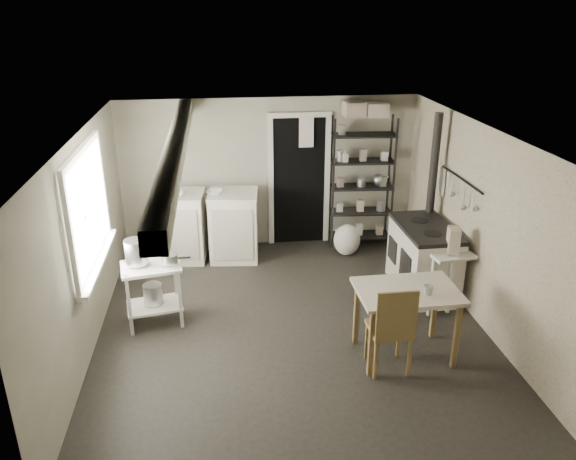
{
  "coord_description": "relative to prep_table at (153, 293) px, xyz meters",
  "views": [
    {
      "loc": [
        -0.77,
        -5.76,
        3.59
      ],
      "look_at": [
        0.0,
        0.3,
        1.1
      ],
      "focal_mm": 35.0,
      "sensor_mm": 36.0,
      "label": 1
    }
  ],
  "objects": [
    {
      "name": "oats_box",
      "position": [
        3.57,
        -0.17,
        0.61
      ],
      "size": [
        0.17,
        0.23,
        0.32
      ],
      "primitive_type": "cube",
      "rotation": [
        0.0,
        0.0,
        -0.21
      ],
      "color": "beige",
      "rests_on": "side_ledge"
    },
    {
      "name": "wall_back",
      "position": [
        1.61,
        2.26,
        0.75
      ],
      "size": [
        4.5,
        0.02,
        2.3
      ],
      "primitive_type": "cube",
      "color": "#9F9B88",
      "rests_on": "ground"
    },
    {
      "name": "ceiling_beam",
      "position": [
        0.41,
        -0.24,
        1.8
      ],
      "size": [
        0.18,
        5.0,
        0.18
      ],
      "primitive_type": null,
      "color": "silver",
      "rests_on": "ceiling"
    },
    {
      "name": "side_ledge",
      "position": [
        3.56,
        -0.22,
        0.03
      ],
      "size": [
        0.56,
        0.36,
        0.8
      ],
      "primitive_type": null,
      "rotation": [
        0.0,
        0.0,
        0.16
      ],
      "color": "silver",
      "rests_on": "ground"
    },
    {
      "name": "wall_front",
      "position": [
        1.61,
        -2.74,
        0.75
      ],
      "size": [
        4.5,
        0.02,
        2.3
      ],
      "primitive_type": "cube",
      "color": "#9F9B88",
      "rests_on": "ground"
    },
    {
      "name": "floor_crock",
      "position": [
        3.02,
        -0.35,
        -0.33
      ],
      "size": [
        0.13,
        0.13,
        0.13
      ],
      "primitive_type": "cylinder",
      "rotation": [
        0.0,
        0.0,
        0.2
      ],
      "color": "silver",
      "rests_on": "ground"
    },
    {
      "name": "wall_left",
      "position": [
        -0.64,
        -0.24,
        0.75
      ],
      "size": [
        0.02,
        5.0,
        2.3
      ],
      "primitive_type": "cube",
      "color": "#9F9B88",
      "rests_on": "ground"
    },
    {
      "name": "utensil_rail",
      "position": [
        3.8,
        0.36,
        1.15
      ],
      "size": [
        0.06,
        1.2,
        0.44
      ],
      "primitive_type": null,
      "color": "silver",
      "rests_on": "wall_right"
    },
    {
      "name": "wallpaper_panel",
      "position": [
        3.85,
        -0.24,
        0.75
      ],
      "size": [
        0.01,
        5.0,
        2.3
      ],
      "primitive_type": null,
      "color": "#B9AF96",
      "rests_on": "wall_right"
    },
    {
      "name": "wall_right",
      "position": [
        3.86,
        -0.24,
        0.75
      ],
      "size": [
        0.02,
        5.0,
        2.3
      ],
      "primitive_type": "cube",
      "color": "#9F9B88",
      "rests_on": "ground"
    },
    {
      "name": "chair",
      "position": [
        2.5,
        -1.21,
        0.08
      ],
      "size": [
        0.42,
        0.44,
        1.0
      ],
      "primitive_type": null,
      "rotation": [
        0.0,
        0.0,
        -0.0
      ],
      "color": "brown",
      "rests_on": "ground"
    },
    {
      "name": "shelf_jar",
      "position": [
        2.72,
        2.03,
        0.97
      ],
      "size": [
        0.1,
        0.1,
        0.19
      ],
      "primitive_type": "imported",
      "rotation": [
        0.0,
        0.0,
        0.17
      ],
      "color": "silver",
      "rests_on": "shelf_rack"
    },
    {
      "name": "prep_table",
      "position": [
        0.0,
        0.0,
        0.0
      ],
      "size": [
        0.75,
        0.59,
        0.77
      ],
      "primitive_type": null,
      "rotation": [
        0.0,
        0.0,
        0.18
      ],
      "color": "silver",
      "rests_on": "ground"
    },
    {
      "name": "storage_box_b",
      "position": [
        3.19,
        2.05,
        1.59
      ],
      "size": [
        0.34,
        0.33,
        0.2
      ],
      "primitive_type": "cube",
      "rotation": [
        0.0,
        0.0,
        -0.15
      ],
      "color": "beige",
      "rests_on": "shelf_rack"
    },
    {
      "name": "floor",
      "position": [
        1.61,
        -0.24,
        -0.4
      ],
      "size": [
        5.0,
        5.0,
        0.0
      ],
      "primitive_type": "plane",
      "color": "black",
      "rests_on": "ground"
    },
    {
      "name": "base_cabinets",
      "position": [
        0.63,
        1.8,
        0.06
      ],
      "size": [
        1.62,
        0.81,
        1.03
      ],
      "primitive_type": null,
      "rotation": [
        0.0,
        0.0,
        -0.09
      ],
      "color": "silver",
      "rests_on": "ground"
    },
    {
      "name": "stockpot",
      "position": [
        -0.15,
        0.02,
        0.54
      ],
      "size": [
        0.34,
        0.34,
        0.28
      ],
      "primitive_type": "cylinder",
      "rotation": [
        0.0,
        0.0,
        -0.38
      ],
      "color": "silver",
      "rests_on": "prep_table"
    },
    {
      "name": "stovepipe",
      "position": [
        3.67,
        0.9,
        1.19
      ],
      "size": [
        0.13,
        0.13,
        1.41
      ],
      "primitive_type": null,
      "rotation": [
        0.0,
        0.0,
        -0.17
      ],
      "color": "black",
      "rests_on": "stove"
    },
    {
      "name": "storage_box_a",
      "position": [
        2.85,
        2.11,
        1.61
      ],
      "size": [
        0.33,
        0.29,
        0.21
      ],
      "primitive_type": "cube",
      "rotation": [
        0.0,
        0.0,
        0.05
      ],
      "color": "beige",
      "rests_on": "shelf_rack"
    },
    {
      "name": "stove",
      "position": [
        3.45,
        0.4,
        0.04
      ],
      "size": [
        0.66,
        1.18,
        0.92
      ],
      "primitive_type": null,
      "rotation": [
        0.0,
        0.0,
        0.01
      ],
      "color": "silver",
      "rests_on": "ground"
    },
    {
      "name": "flour_sack",
      "position": [
        2.71,
        1.64,
        -0.16
      ],
      "size": [
        0.47,
        0.43,
        0.49
      ],
      "primitive_type": "ellipsoid",
      "rotation": [
        0.0,
        0.0,
        0.23
      ],
      "color": "silver",
      "rests_on": "ground"
    },
    {
      "name": "saucepan",
      "position": [
        0.22,
        -0.02,
        0.45
      ],
      "size": [
        0.21,
        0.21,
        0.11
      ],
      "primitive_type": "cylinder",
      "rotation": [
        0.0,
        0.0,
        -0.09
      ],
      "color": "silver",
      "rests_on": "prep_table"
    },
    {
      "name": "doorway",
      "position": [
        2.06,
        2.23,
        0.6
      ],
      "size": [
        0.96,
        0.1,
        2.08
      ],
      "primitive_type": null,
      "color": "silver",
      "rests_on": "ground"
    },
    {
      "name": "ceiling",
      "position": [
        1.61,
        -0.24,
        1.9
      ],
      "size": [
        5.0,
        5.0,
        0.0
      ],
      "primitive_type": "plane",
      "rotation": [
        3.14,
        0.0,
        0.0
      ],
      "color": "silver",
      "rests_on": "wall_back"
    },
    {
      "name": "work_table",
      "position": [
        2.74,
        -1.01,
        -0.02
      ],
      "size": [
        1.07,
        0.76,
        0.8
      ],
      "primitive_type": null,
      "rotation": [
        0.0,
        0.0,
        0.02
      ],
      "color": "beige",
      "rests_on": "ground"
    },
    {
      "name": "table_cup",
      "position": [
        2.9,
        -1.14,
        0.41
      ],
      "size": [
        0.12,
        0.12,
        0.1
      ],
      "primitive_type": "imported",
      "rotation": [
        0.0,
        0.0,
        0.19
      ],
      "color": "silver",
      "rests_on": "work_table"
    },
    {
      "name": "mixing_bowl",
      "position": [
        0.76,
        1.75,
        0.56
      ],
      "size": [
        0.34,
        0.34,
        0.07
      ],
      "primitive_type": "imported",
      "rotation": [
        0.0,
        0.0,
        -0.12
      ],
      "color": "silver",
      "rests_on": "base_cabinets"
    },
    {
      "name": "shelf_rack",
      "position": [
        3.01,
        2.07,
        0.55
      ],
      "size": [
        0.98,
        0.44,
        2.02
      ],
      "primitive_type": null,
      "rotation": [
        0.0,
        0.0,
        -0.07
      ],
      "color": "black",
      "rests_on": "ground"
    },
    {
      "name": "window",
      "position": [
        -0.61,
        -0.04,
        1.1
      ],
      "size": [
        0.12,
        1.76,
        1.28
      ],
      "primitive_type": null,
      "color": "silver",
      "rests_on": "wall_left"
    },
    {
      "name": "bucket",
      "position": [
        -0.01,
        0.02,
        -0.02
      ],
      "size": [
        0.24,
        0.24,
        0.24
      ],
      "primitive_type": "cylinder",
      "rotation": [
        0.0,
        0.0,
        0.09
      ],
      "color": "silver",
      "rests_on": "prep_table"
    },
    {
      "name": "counter_cup",
      "position": [
        0.27,
        1.71,
        0.57
      ],
      "size": [
        0.15,
        0.15,
        0.1
      ],
      "primitive_type": "imported",
      "rotation": [
        0.0,
        0.0,
        0.28
      ],
      "color": "silver",
      "rests_on": "base_cabinets"
    }
  ]
}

